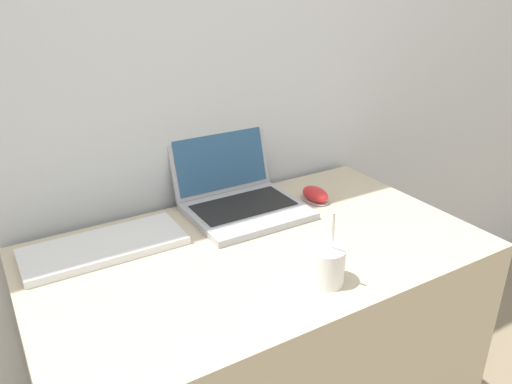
{
  "coord_description": "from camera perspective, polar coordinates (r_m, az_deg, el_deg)",
  "views": [
    {
      "loc": [
        -0.57,
        -0.61,
        1.41
      ],
      "look_at": [
        0.07,
        0.45,
        0.86
      ],
      "focal_mm": 35.0,
      "sensor_mm": 36.0,
      "label": 1
    }
  ],
  "objects": [
    {
      "name": "external_keyboard",
      "position": [
        1.3,
        -16.97,
        -5.98
      ],
      "size": [
        0.39,
        0.17,
        0.02
      ],
      "color": "silver",
      "rests_on": "desk"
    },
    {
      "name": "drink_cup",
      "position": [
        1.12,
        8.02,
        -8.24
      ],
      "size": [
        0.08,
        0.08,
        0.19
      ],
      "color": "white",
      "rests_on": "desk"
    },
    {
      "name": "desk",
      "position": [
        1.5,
        0.26,
        -19.13
      ],
      "size": [
        1.13,
        0.65,
        0.77
      ],
      "color": "beige",
      "rests_on": "ground_plane"
    },
    {
      "name": "laptop",
      "position": [
        1.45,
        -2.18,
        0.19
      ],
      "size": [
        0.32,
        0.34,
        0.25
      ],
      "color": "#ADADB2",
      "rests_on": "desk"
    },
    {
      "name": "wall_back",
      "position": [
        1.43,
        -7.7,
        17.36
      ],
      "size": [
        7.0,
        0.04,
        2.5
      ],
      "color": "silver",
      "rests_on": "ground_plane"
    },
    {
      "name": "computer_mouse",
      "position": [
        1.52,
        6.79,
        -0.32
      ],
      "size": [
        0.07,
        0.1,
        0.04
      ],
      "color": "#B2B2B7",
      "rests_on": "desk"
    }
  ]
}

